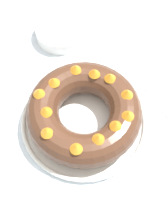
# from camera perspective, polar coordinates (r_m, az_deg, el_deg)

# --- Properties ---
(ground_plane) EXTENTS (8.00, 8.00, 0.00)m
(ground_plane) POSITION_cam_1_polar(r_m,az_deg,el_deg) (1.54, 0.41, -13.89)
(ground_plane) COLOR #4C4742
(dining_table) EXTENTS (1.45, 1.17, 0.72)m
(dining_table) POSITION_cam_1_polar(r_m,az_deg,el_deg) (0.93, 0.67, -4.35)
(dining_table) COLOR silver
(dining_table) RESTS_ON ground_plane
(serving_dish) EXTENTS (0.35, 0.35, 0.02)m
(serving_dish) POSITION_cam_1_polar(r_m,az_deg,el_deg) (0.86, 0.00, -1.64)
(serving_dish) COLOR white
(serving_dish) RESTS_ON dining_table
(bundt_cake) EXTENTS (0.30, 0.30, 0.10)m
(bundt_cake) POSITION_cam_1_polar(r_m,az_deg,el_deg) (0.81, 0.00, 0.04)
(bundt_cake) COLOR #4C2D1E
(bundt_cake) RESTS_ON serving_dish
(cake_knife) EXTENTS (0.02, 0.18, 0.01)m
(cake_knife) POSITION_cam_1_polar(r_m,az_deg,el_deg) (0.85, -14.36, -7.91)
(cake_knife) COLOR white
(cake_knife) RESTS_ON dining_table
(side_bowl) EXTENTS (0.15, 0.15, 0.04)m
(side_bowl) POSITION_cam_1_polar(r_m,az_deg,el_deg) (1.02, -4.37, 14.37)
(side_bowl) COLOR white
(side_bowl) RESTS_ON dining_table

